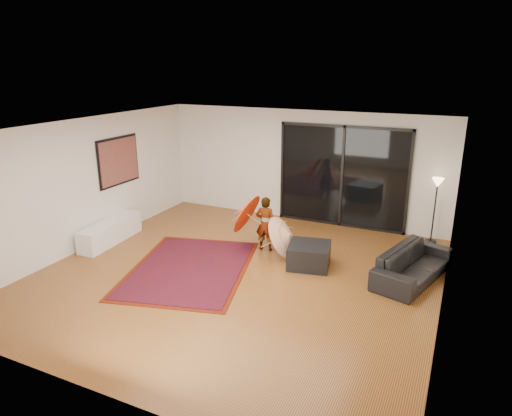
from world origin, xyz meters
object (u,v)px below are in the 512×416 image
Objects in this scene: media_console at (111,232)px; child at (265,224)px; sofa at (413,264)px; ottoman at (309,255)px.

media_console is 3.41m from child.
child is (-2.96, 0.11, 0.29)m from sofa.
ottoman is 0.67× the size of child.
ottoman is at bearing 114.26° from sofa.
sofa is 1.90m from ottoman.
sofa reaches higher than ottoman.
child reaches higher than media_console.
sofa is (6.20, 0.92, 0.05)m from media_console.
media_console reaches higher than ottoman.
sofa is 1.69× the size of child.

